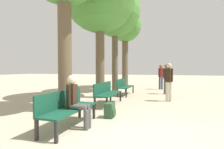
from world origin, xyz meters
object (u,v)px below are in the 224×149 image
tree_row_3 (125,27)px  pedestrian_mid (169,79)px  bench_row_1 (107,92)px  backpack (110,110)px  bench_row_0 (67,106)px  pedestrian_far (161,75)px  pedestrian_near (166,77)px  person_seated (76,100)px  bench_row_2 (124,85)px  tree_row_2 (115,12)px

tree_row_3 → pedestrian_mid: 7.13m
bench_row_1 → backpack: (0.73, -1.72, -0.31)m
bench_row_0 → backpack: 1.37m
bench_row_1 → backpack: 1.89m
backpack → pedestrian_mid: bearing=63.4°
pedestrian_far → bench_row_1: bearing=-106.3°
bench_row_0 → pedestrian_near: size_ratio=1.08×
tree_row_3 → person_seated: size_ratio=4.75×
bench_row_0 → pedestrian_mid: 4.98m
bench_row_0 → person_seated: (0.24, 0.04, 0.16)m
tree_row_3 → person_seated: (1.15, -9.50, -3.95)m
bench_row_2 → pedestrian_mid: pedestrian_mid is taller
bench_row_2 → pedestrian_near: pedestrian_near is taller
pedestrian_far → tree_row_3: bearing=168.6°
tree_row_3 → pedestrian_far: tree_row_3 is taller
bench_row_1 → bench_row_0: bearing=-90.0°
bench_row_0 → bench_row_1: size_ratio=1.00×
backpack → pedestrian_far: bearing=82.2°
bench_row_1 → pedestrian_far: pedestrian_far is taller
backpack → pedestrian_mid: (1.62, 3.25, 0.75)m
person_seated → pedestrian_far: pedestrian_far is taller
bench_row_0 → pedestrian_far: (1.80, 8.99, 0.47)m
tree_row_3 → pedestrian_mid: tree_row_3 is taller
bench_row_1 → bench_row_2: 2.83m
pedestrian_near → pedestrian_far: size_ratio=0.98×
backpack → person_seated: bearing=-114.0°
bench_row_0 → pedestrian_near: 7.03m
person_seated → bench_row_0: bearing=-171.2°
pedestrian_mid → pedestrian_far: 4.66m
tree_row_2 → pedestrian_mid: tree_row_2 is taller
bench_row_2 → person_seated: size_ratio=1.45×
pedestrian_near → pedestrian_mid: bearing=-86.3°
tree_row_3 → pedestrian_near: tree_row_3 is taller
person_seated → pedestrian_near: (1.96, 6.62, 0.29)m
bench_row_1 → pedestrian_mid: size_ratio=1.09×
bench_row_1 → tree_row_3: tree_row_3 is taller
bench_row_0 → tree_row_3: bearing=95.4°
bench_row_1 → pedestrian_near: pedestrian_near is taller
pedestrian_near → pedestrian_far: 2.37m
bench_row_1 → bench_row_2: size_ratio=1.00×
tree_row_3 → backpack: size_ratio=14.13×
bench_row_2 → tree_row_3: bearing=103.2°
pedestrian_mid → pedestrian_far: (-0.55, 4.63, 0.03)m
bench_row_0 → bench_row_1: same height
tree_row_2 → tree_row_3: 2.68m
bench_row_2 → tree_row_2: size_ratio=0.28×
person_seated → pedestrian_far: (1.56, 8.96, 0.31)m
bench_row_1 → tree_row_3: (-0.91, 6.71, 4.12)m
bench_row_1 → backpack: size_ratio=4.30×
bench_row_1 → person_seated: 2.81m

